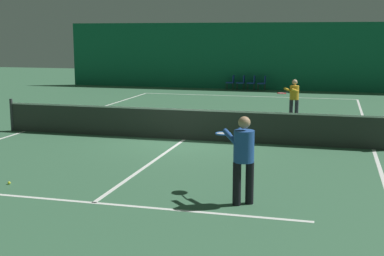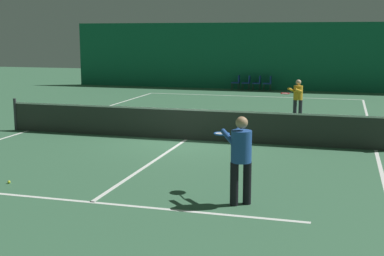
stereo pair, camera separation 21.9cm
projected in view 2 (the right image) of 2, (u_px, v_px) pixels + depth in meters
ground_plane at (186, 140)px, 16.31m from camera, size 60.00×60.00×0.00m
backdrop_curtain at (262, 56)px, 30.55m from camera, size 23.00×0.12×3.82m
court_line_baseline_far at (252, 96)px, 27.58m from camera, size 11.00×0.10×0.00m
court_line_service_far at (230, 111)px, 22.37m from camera, size 8.25×0.10×0.00m
court_line_service_near at (91, 202)px, 10.25m from camera, size 8.25×0.10×0.00m
court_line_sideline_left at (28, 131)px, 17.79m from camera, size 0.10×23.80×0.00m
court_line_sideline_right at (376, 150)px, 14.82m from camera, size 0.10×23.80×0.00m
court_line_centre at (186, 140)px, 16.31m from camera, size 0.10×12.80×0.00m
tennis_net at (186, 123)px, 16.22m from camera, size 12.00×0.10×1.07m
player_near at (240, 153)px, 9.99m from camera, size 1.06×1.32×1.69m
player_far at (297, 96)px, 20.07m from camera, size 0.84×1.30×1.49m
courtside_chair_0 at (237, 81)px, 30.65m from camera, size 0.44×0.44×0.84m
courtside_chair_1 at (247, 82)px, 30.48m from camera, size 0.44×0.44×0.84m
courtside_chair_2 at (258, 82)px, 30.32m from camera, size 0.44×0.44×0.84m
courtside_chair_3 at (269, 82)px, 30.16m from camera, size 0.44×0.44×0.84m
tennis_ball at (9, 182)px, 11.53m from camera, size 0.07×0.07×0.07m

